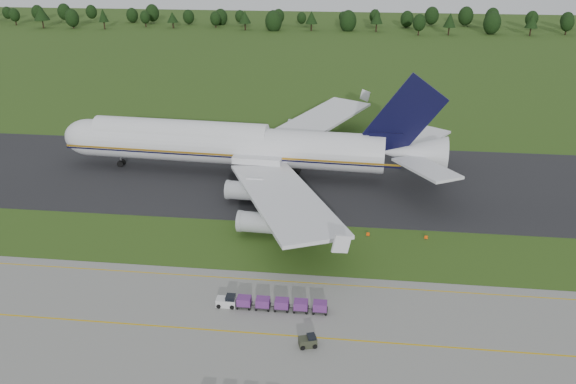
# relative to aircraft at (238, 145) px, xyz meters

# --- Properties ---
(ground) EXTENTS (600.00, 600.00, 0.00)m
(ground) POSITION_rel_aircraft_xyz_m (9.46, -28.96, -6.51)
(ground) COLOR #294514
(ground) RESTS_ON ground
(taxiway) EXTENTS (300.00, 40.00, 0.08)m
(taxiway) POSITION_rel_aircraft_xyz_m (9.46, -0.96, -6.47)
(taxiway) COLOR black
(taxiway) RESTS_ON ground
(apron_markings) EXTENTS (300.00, 30.20, 0.01)m
(apron_markings) POSITION_rel_aircraft_xyz_m (9.46, -55.95, -6.44)
(apron_markings) COLOR #C49C0B
(apron_markings) RESTS_ON apron
(tree_line) EXTENTS (528.76, 21.26, 11.58)m
(tree_line) POSITION_rel_aircraft_xyz_m (14.45, 190.11, -0.53)
(tree_line) COLOR black
(tree_line) RESTS_ON ground
(aircraft) EXTENTS (81.02, 79.00, 22.78)m
(aircraft) POSITION_rel_aircraft_xyz_m (0.00, 0.00, 0.00)
(aircraft) COLOR silver
(aircraft) RESTS_ON ground
(baggage_train) EXTENTS (15.12, 1.60, 1.54)m
(baggage_train) POSITION_rel_aircraft_xyz_m (13.04, -45.66, -5.62)
(baggage_train) COLOR silver
(baggage_train) RESTS_ON apron
(utility_cart) EXTENTS (2.44, 1.87, 1.19)m
(utility_cart) POSITION_rel_aircraft_xyz_m (18.70, -52.61, -5.87)
(utility_cart) COLOR #2C2F21
(utility_cart) RESTS_ON apron
(edge_markers) EXTENTS (29.22, 0.30, 0.60)m
(edge_markers) POSITION_rel_aircraft_xyz_m (21.76, -23.85, -6.23)
(edge_markers) COLOR #FF4D08
(edge_markers) RESTS_ON ground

